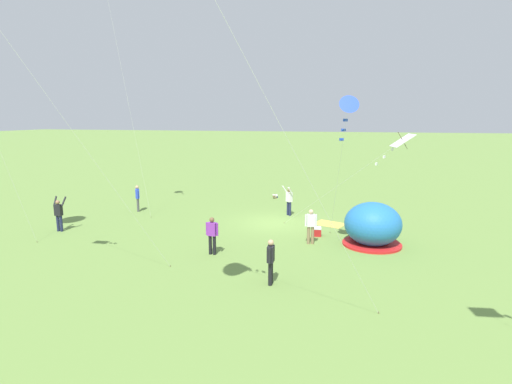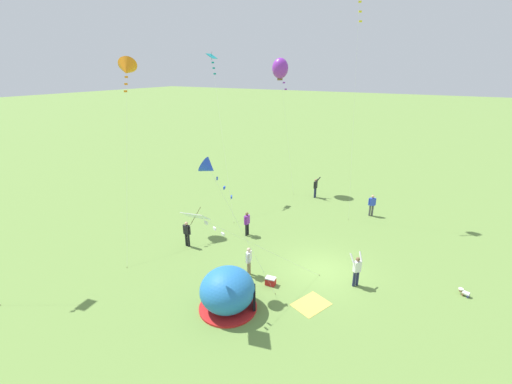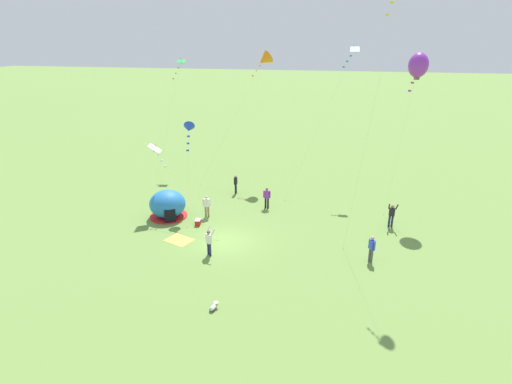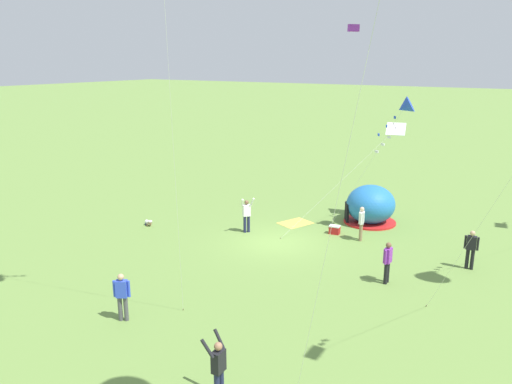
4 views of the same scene
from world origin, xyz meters
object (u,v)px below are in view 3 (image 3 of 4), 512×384
(person_arms_raised, at_px, (209,241))
(person_center_field, at_px, (207,205))
(person_flying_kite, at_px, (392,214))
(cooler_box, at_px, (198,222))
(kite_orange, at_px, (264,60))
(kite_white, at_px, (156,151))
(person_watching_sky, at_px, (267,197))
(person_near_tent, at_px, (372,248))
(kite_blue, at_px, (189,128))
(toddler_crawling, at_px, (214,306))
(person_with_toddler, at_px, (236,183))
(kite_teal, at_px, (351,56))
(kite_purple, at_px, (418,65))
(popup_tent, at_px, (168,205))
(kite_green, at_px, (180,66))

(person_arms_raised, bearing_deg, person_center_field, 110.04)
(person_center_field, relative_size, person_flying_kite, 0.91)
(cooler_box, xyz_separation_m, kite_orange, (2.49, 12.03, 10.66))
(cooler_box, relative_size, kite_white, 0.09)
(person_watching_sky, xyz_separation_m, person_near_tent, (7.67, -6.72, 0.00))
(kite_blue, bearing_deg, kite_white, -152.81)
(toddler_crawling, relative_size, kite_orange, 0.05)
(person_flying_kite, bearing_deg, person_with_toddler, 162.09)
(person_watching_sky, height_order, person_near_tent, same)
(person_flying_kite, xyz_separation_m, kite_teal, (-3.61, 8.08, 10.32))
(person_watching_sky, bearing_deg, kite_teal, 49.10)
(kite_teal, distance_m, kite_orange, 7.68)
(kite_purple, xyz_separation_m, kite_orange, (-12.24, 5.16, -0.01))
(cooler_box, xyz_separation_m, person_center_field, (0.21, 1.47, 0.74))
(person_center_field, bearing_deg, toddler_crawling, -69.66)
(kite_purple, bearing_deg, popup_tent, -161.11)
(kite_orange, bearing_deg, person_flying_kite, -40.25)
(cooler_box, xyz_separation_m, person_watching_sky, (4.32, 4.08, 0.74))
(kite_green, bearing_deg, cooler_box, -65.38)
(kite_orange, distance_m, kite_green, 8.74)
(popup_tent, bearing_deg, kite_purple, 18.89)
(kite_green, bearing_deg, person_center_field, -61.96)
(person_near_tent, height_order, kite_teal, kite_teal)
(person_near_tent, bearing_deg, toddler_crawling, -141.09)
(toddler_crawling, xyz_separation_m, kite_orange, (-1.60, 21.05, 10.70))
(kite_teal, xyz_separation_m, kite_green, (-16.15, 2.67, -1.16))
(cooler_box, bearing_deg, kite_green, 114.62)
(kite_green, bearing_deg, kite_purple, -17.25)
(cooler_box, relative_size, person_arms_raised, 0.30)
(person_center_field, distance_m, person_flying_kite, 13.48)
(kite_green, bearing_deg, kite_teal, -9.40)
(person_watching_sky, bearing_deg, person_near_tent, -41.24)
(popup_tent, bearing_deg, person_near_tent, -13.61)
(cooler_box, height_order, person_near_tent, person_near_tent)
(popup_tent, height_order, kite_white, kite_white)
(person_arms_raised, bearing_deg, kite_white, 135.92)
(person_with_toddler, bearing_deg, person_watching_sky, -38.49)
(cooler_box, relative_size, person_watching_sky, 0.33)
(kite_orange, bearing_deg, toddler_crawling, -85.65)
(kite_white, bearing_deg, kite_orange, 59.95)
(popup_tent, bearing_deg, person_center_field, 10.93)
(person_with_toddler, distance_m, kite_blue, 7.19)
(person_flying_kite, bearing_deg, toddler_crawling, -129.45)
(kite_purple, bearing_deg, person_arms_raised, -139.19)
(person_center_field, xyz_separation_m, kite_blue, (-1.55, 1.25, 5.51))
(popup_tent, height_order, toddler_crawling, popup_tent)
(person_flying_kite, xyz_separation_m, kite_green, (-19.76, 10.75, 9.16))
(toddler_crawling, height_order, kite_white, kite_white)
(person_arms_raised, distance_m, kite_purple, 19.30)
(person_flying_kite, distance_m, kite_green, 24.29)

